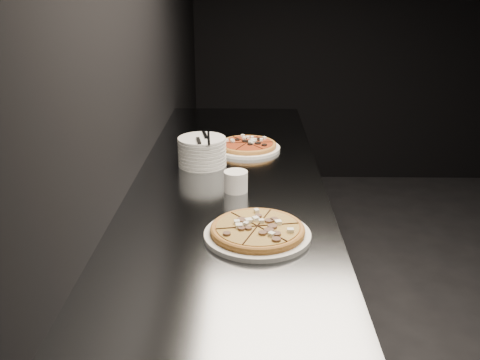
{
  "coord_description": "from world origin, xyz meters",
  "views": [
    {
      "loc": [
        -2.05,
        -1.95,
        1.67
      ],
      "look_at": [
        -2.08,
        -0.17,
        0.99
      ],
      "focal_mm": 40.0,
      "sensor_mm": 36.0,
      "label": 1
    }
  ],
  "objects_px": {
    "pizza_tomato": "(247,146)",
    "ramekin": "(236,181)",
    "counter": "(229,283)",
    "pizza_mushroom": "(257,231)",
    "cutlery": "(203,138)",
    "plate_stack": "(202,151)"
  },
  "relations": [
    {
      "from": "pizza_tomato",
      "to": "ramekin",
      "type": "xyz_separation_m",
      "value": [
        -0.04,
        -0.51,
        0.02
      ]
    },
    {
      "from": "counter",
      "to": "pizza_tomato",
      "type": "xyz_separation_m",
      "value": [
        0.07,
        0.41,
        0.48
      ]
    },
    {
      "from": "pizza_mushroom",
      "to": "cutlery",
      "type": "bearing_deg",
      "value": 108.43
    },
    {
      "from": "pizza_mushroom",
      "to": "plate_stack",
      "type": "xyz_separation_m",
      "value": [
        -0.23,
        0.67,
        0.04
      ]
    },
    {
      "from": "plate_stack",
      "to": "cutlery",
      "type": "xyz_separation_m",
      "value": [
        0.01,
        -0.02,
        0.06
      ]
    },
    {
      "from": "pizza_tomato",
      "to": "ramekin",
      "type": "height_order",
      "value": "ramekin"
    },
    {
      "from": "pizza_tomato",
      "to": "plate_stack",
      "type": "xyz_separation_m",
      "value": [
        -0.19,
        -0.21,
        0.04
      ]
    },
    {
      "from": "pizza_tomato",
      "to": "cutlery",
      "type": "distance_m",
      "value": 0.31
    },
    {
      "from": "counter",
      "to": "plate_stack",
      "type": "xyz_separation_m",
      "value": [
        -0.12,
        0.19,
        0.52
      ]
    },
    {
      "from": "pizza_tomato",
      "to": "cutlery",
      "type": "xyz_separation_m",
      "value": [
        -0.18,
        -0.23,
        0.1
      ]
    },
    {
      "from": "counter",
      "to": "pizza_mushroom",
      "type": "relative_size",
      "value": 7.19
    },
    {
      "from": "cutlery",
      "to": "ramekin",
      "type": "height_order",
      "value": "cutlery"
    },
    {
      "from": "counter",
      "to": "pizza_tomato",
      "type": "distance_m",
      "value": 0.63
    },
    {
      "from": "pizza_tomato",
      "to": "cutlery",
      "type": "relative_size",
      "value": 1.4
    },
    {
      "from": "pizza_mushroom",
      "to": "ramekin",
      "type": "height_order",
      "value": "ramekin"
    },
    {
      "from": "counter",
      "to": "ramekin",
      "type": "xyz_separation_m",
      "value": [
        0.03,
        -0.1,
        0.5
      ]
    },
    {
      "from": "pizza_mushroom",
      "to": "pizza_tomato",
      "type": "height_order",
      "value": "pizza_mushroom"
    },
    {
      "from": "pizza_tomato",
      "to": "plate_stack",
      "type": "bearing_deg",
      "value": -131.57
    },
    {
      "from": "plate_stack",
      "to": "counter",
      "type": "bearing_deg",
      "value": -58.77
    },
    {
      "from": "pizza_mushroom",
      "to": "plate_stack",
      "type": "bearing_deg",
      "value": 108.65
    },
    {
      "from": "counter",
      "to": "cutlery",
      "type": "xyz_separation_m",
      "value": [
        -0.11,
        0.18,
        0.58
      ]
    },
    {
      "from": "pizza_mushroom",
      "to": "plate_stack",
      "type": "height_order",
      "value": "plate_stack"
    }
  ]
}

